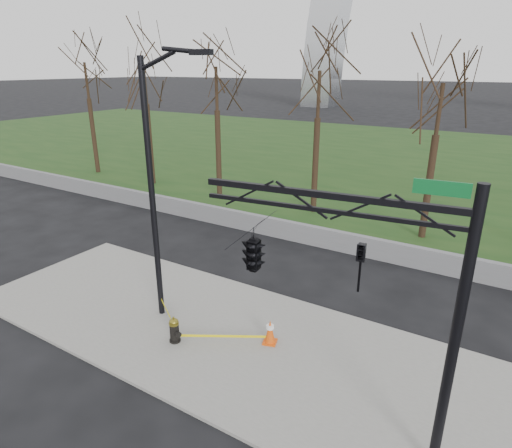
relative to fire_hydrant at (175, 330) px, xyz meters
The scene contains 10 objects.
ground 1.69m from the fire_hydrant, 41.41° to the left, with size 500.00×500.00×0.00m, color black.
sidewalk 1.68m from the fire_hydrant, 41.41° to the left, with size 18.00×6.00×0.10m, color slate.
grass_strip 31.10m from the fire_hydrant, 87.75° to the left, with size 120.00×40.00×0.06m, color #193613.
guardrail 9.16m from the fire_hydrant, 82.35° to the left, with size 60.00×0.30×0.90m, color #59595B.
tree_row 13.70m from the fire_hydrant, 84.18° to the left, with size 46.23×4.00×8.68m.
fire_hydrant is the anchor object (origin of this frame).
traffic_cone 2.79m from the fire_hydrant, 30.39° to the left, with size 0.49×0.49×0.76m.
street_light 4.50m from the fire_hydrant, 140.95° to the left, with size 2.39×0.31×8.21m.
traffic_signal_mast 5.54m from the fire_hydrant, 11.58° to the right, with size 5.07×2.53×6.00m.
caution_tape 0.78m from the fire_hydrant, 53.65° to the left, with size 3.85×1.41×0.42m.
Camera 1 is at (6.47, -9.02, 7.74)m, focal length 30.40 mm.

